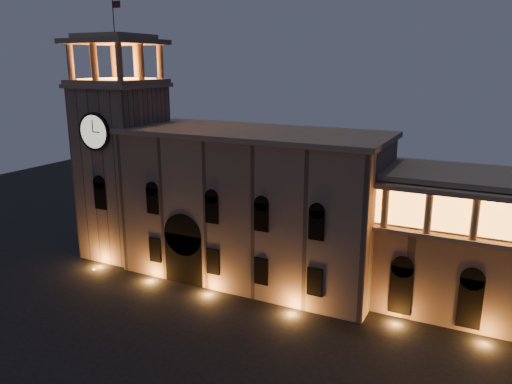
# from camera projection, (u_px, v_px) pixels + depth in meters

# --- Properties ---
(ground) EXTENTS (160.00, 160.00, 0.00)m
(ground) POSITION_uv_depth(u_px,v_px,m) (155.00, 376.00, 40.92)
(ground) COLOR black
(ground) RESTS_ON ground
(government_building) EXTENTS (30.80, 12.80, 17.60)m
(government_building) POSITION_uv_depth(u_px,v_px,m) (253.00, 205.00, 58.63)
(government_building) COLOR #866B58
(government_building) RESTS_ON ground
(clock_tower) EXTENTS (9.80, 9.80, 32.40)m
(clock_tower) POSITION_uv_depth(u_px,v_px,m) (123.00, 162.00, 64.84)
(clock_tower) COLOR #866B58
(clock_tower) RESTS_ON ground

